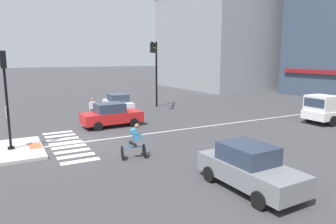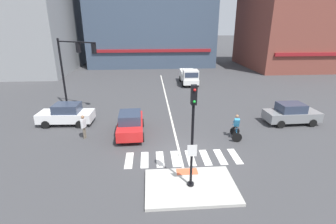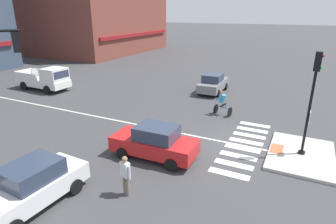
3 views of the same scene
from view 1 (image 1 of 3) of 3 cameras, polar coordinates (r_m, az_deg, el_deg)
ground_plane at (r=17.98m, az=-16.90°, el=-5.63°), size 300.00×300.00×0.00m
traffic_island at (r=17.65m, az=-26.99°, el=-6.34°), size 4.34×2.97×0.15m
tactile_pad_front at (r=17.68m, az=-23.33°, el=-5.78°), size 1.10×0.60×0.01m
signal_pole at (r=17.11m, az=-27.81°, el=3.43°), size 0.44×0.38×4.90m
crosswalk_stripe_a at (r=20.91m, az=-19.71°, el=-3.61°), size 0.44×1.80×0.01m
crosswalk_stripe_b at (r=20.05m, az=-19.31°, el=-4.16°), size 0.44×1.80×0.01m
crosswalk_stripe_c at (r=19.19m, az=-18.87°, el=-4.75°), size 0.44×1.80×0.01m
crosswalk_stripe_d at (r=18.34m, az=-18.39°, el=-5.40°), size 0.44×1.80×0.01m
crosswalk_stripe_e at (r=17.49m, az=-17.86°, el=-6.11°), size 0.44×1.80×0.01m
crosswalk_stripe_f at (r=16.64m, az=-17.28°, el=-6.89°), size 0.44×1.80×0.01m
crosswalk_stripe_g at (r=15.80m, az=-16.63°, el=-7.76°), size 0.44×1.80×0.01m
crosswalk_stripe_h at (r=14.97m, az=-15.91°, el=-8.72°), size 0.44×1.80×0.01m
lane_centre_line at (r=22.22m, az=9.15°, el=-2.36°), size 0.14×28.00×0.01m
traffic_light_mast at (r=28.46m, az=-2.41°, el=9.18°), size 3.74×2.38×6.22m
building_corner_left at (r=52.46m, az=10.94°, el=13.16°), size 19.07×17.58×15.50m
car_red_westbound_near at (r=21.67m, az=-10.42°, el=-0.54°), size 1.94×4.15×1.64m
car_grey_cross_right at (r=11.65m, az=14.78°, el=-9.90°), size 4.14×1.92×1.64m
car_white_cross_left at (r=27.12m, az=-9.26°, el=1.59°), size 4.18×2.00×1.64m
pickup_truck_white_eastbound_distant at (r=25.51m, az=27.98°, el=0.41°), size 2.13×5.13×2.08m
cyclist at (r=14.64m, az=-6.22°, el=-5.27°), size 0.86×1.20×1.68m
pedestrian_at_curb_left at (r=24.45m, az=-13.72°, el=0.94°), size 0.31×0.53×1.67m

